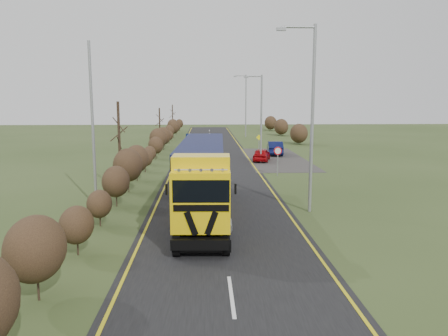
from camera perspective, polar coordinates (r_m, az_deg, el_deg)
name	(u,v)px	position (r m, az deg, el deg)	size (l,w,h in m)	color
ground	(219,205)	(25.86, -0.62, -4.90)	(160.00, 160.00, 0.00)	#2F401B
road	(215,176)	(35.64, -1.14, -0.99)	(8.00, 120.00, 0.02)	black
layby	(275,158)	(46.09, 6.67, 1.26)	(6.00, 18.00, 0.02)	#312F2C
lane_markings	(215,176)	(35.34, -1.13, -1.04)	(7.52, 116.00, 0.01)	gold
hedgerow	(137,160)	(33.70, -11.31, 1.02)	(2.24, 102.04, 6.05)	#2F1E15
lorry	(202,174)	(23.56, -2.86, -0.72)	(2.77, 14.24, 3.95)	black
car_red_hatchback	(262,155)	(43.96, 4.93, 1.74)	(1.51, 3.76, 1.28)	#A2080C
car_blue_sedan	(275,148)	(49.03, 6.66, 2.60)	(1.60, 4.58, 1.51)	#0A103B
streetlight_near	(310,111)	(24.15, 11.17, 7.37)	(2.14, 0.20, 10.10)	gray
streetlight_mid	(260,115)	(42.35, 4.76, 6.88)	(1.80, 0.18, 8.45)	gray
streetlight_far	(245,103)	(71.32, 2.76, 8.51)	(2.11, 0.20, 9.97)	gray
left_pole	(93,126)	(26.00, -16.78, 5.29)	(0.16, 0.16, 9.41)	gray
speed_sign	(278,156)	(35.54, 7.03, 1.63)	(0.66, 0.10, 2.39)	gray
warning_board	(259,140)	(53.84, 4.59, 3.61)	(0.71, 0.11, 1.85)	gray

